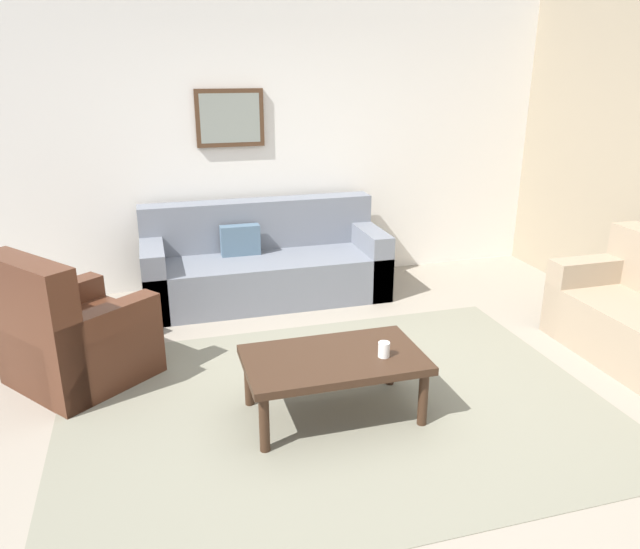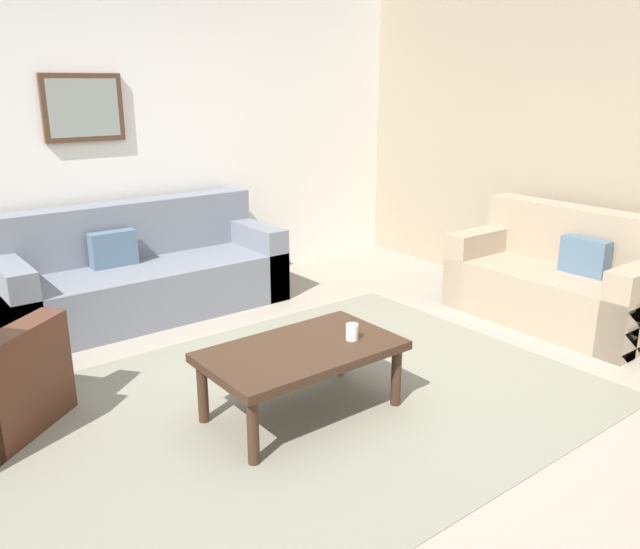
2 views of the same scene
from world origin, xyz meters
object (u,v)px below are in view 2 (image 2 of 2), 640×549
(couch_main, at_px, (142,276))
(coffee_table, at_px, (302,356))
(couch_loveseat, at_px, (560,282))
(cup, at_px, (352,332))
(framed_artwork, at_px, (83,108))

(couch_main, bearing_deg, coffee_table, -89.61)
(couch_loveseat, bearing_deg, cup, -178.35)
(couch_loveseat, distance_m, coffee_table, 2.53)
(couch_main, xyz_separation_m, framed_artwork, (-0.20, 0.40, 1.33))
(couch_loveseat, bearing_deg, framed_artwork, 136.26)
(coffee_table, bearing_deg, cup, -17.16)
(coffee_table, relative_size, framed_artwork, 1.74)
(couch_main, distance_m, couch_loveseat, 3.38)
(coffee_table, bearing_deg, couch_main, 90.39)
(couch_loveseat, xyz_separation_m, framed_artwork, (-2.75, 2.63, 1.32))
(couch_main, relative_size, couch_loveseat, 1.41)
(coffee_table, relative_size, cup, 11.64)
(couch_loveseat, bearing_deg, couch_main, 138.82)
(couch_main, height_order, couch_loveseat, same)
(couch_main, relative_size, framed_artwork, 3.51)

